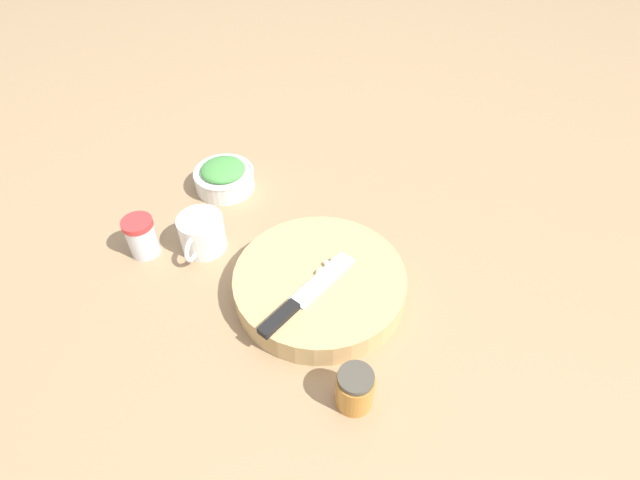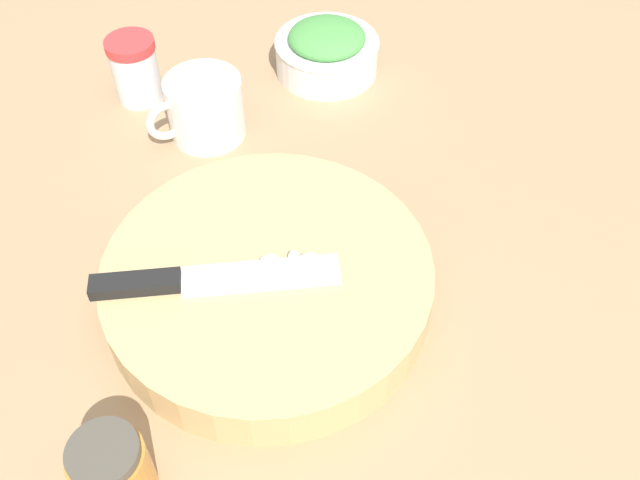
# 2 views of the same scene
# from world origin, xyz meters

# --- Properties ---
(ground_plane) EXTENTS (5.00, 5.00, 0.00)m
(ground_plane) POSITION_xyz_m (0.00, 0.00, 0.00)
(ground_plane) COLOR #997A56
(cutting_board) EXTENTS (0.32, 0.32, 0.05)m
(cutting_board) POSITION_xyz_m (0.04, -0.06, 0.02)
(cutting_board) COLOR tan
(cutting_board) RESTS_ON ground_plane
(chef_knife) EXTENTS (0.04, 0.23, 0.01)m
(chef_knife) POSITION_xyz_m (0.05, -0.13, 0.05)
(chef_knife) COLOR black
(chef_knife) RESTS_ON cutting_board
(garlic_cloves) EXTENTS (0.02, 0.06, 0.01)m
(garlic_cloves) POSITION_xyz_m (0.04, -0.04, 0.06)
(garlic_cloves) COLOR silver
(garlic_cloves) RESTS_ON cutting_board
(herb_bowl) EXTENTS (0.14, 0.14, 0.07)m
(herb_bowl) POSITION_xyz_m (-0.32, 0.06, 0.03)
(herb_bowl) COLOR silver
(herb_bowl) RESTS_ON ground_plane
(spice_jar) EXTENTS (0.06, 0.06, 0.08)m
(spice_jar) POSITION_xyz_m (-0.31, -0.19, 0.04)
(spice_jar) COLOR silver
(spice_jar) RESTS_ON ground_plane
(coffee_mug) EXTENTS (0.09, 0.12, 0.08)m
(coffee_mug) POSITION_xyz_m (-0.22, -0.11, 0.04)
(coffee_mug) COLOR silver
(coffee_mug) RESTS_ON ground_plane
(honey_jar) EXTENTS (0.06, 0.06, 0.07)m
(honey_jar) POSITION_xyz_m (0.22, -0.20, 0.04)
(honey_jar) COLOR #BC7A2D
(honey_jar) RESTS_ON ground_plane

